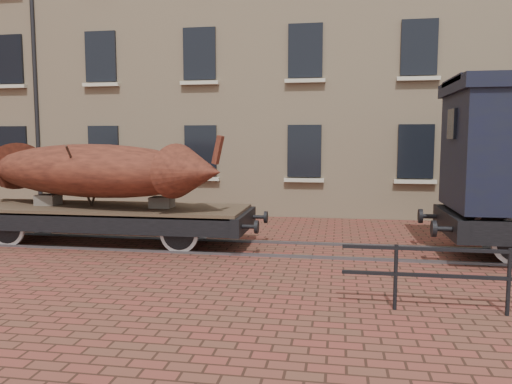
# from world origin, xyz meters

# --- Properties ---
(ground) EXTENTS (90.00, 90.00, 0.00)m
(ground) POSITION_xyz_m (0.00, 0.00, 0.00)
(ground) COLOR #563124
(warehouse_cream) EXTENTS (40.00, 10.19, 14.00)m
(warehouse_cream) POSITION_xyz_m (3.00, 9.99, 7.00)
(warehouse_cream) COLOR #D6B68B
(warehouse_cream) RESTS_ON ground
(rail_track) EXTENTS (30.00, 1.52, 0.06)m
(rail_track) POSITION_xyz_m (0.00, 0.00, 0.03)
(rail_track) COLOR #59595E
(rail_track) RESTS_ON ground
(flatcar_wagon) EXTENTS (7.93, 2.15, 1.20)m
(flatcar_wagon) POSITION_xyz_m (-3.57, 0.00, 0.75)
(flatcar_wagon) COLOR #473227
(flatcar_wagon) RESTS_ON ground
(iron_boat) EXTENTS (7.37, 3.70, 1.75)m
(iron_boat) POSITION_xyz_m (-3.90, -0.00, 1.82)
(iron_boat) COLOR maroon
(iron_boat) RESTS_ON flatcar_wagon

